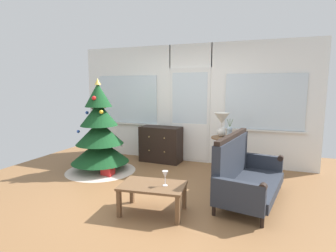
{
  "coord_description": "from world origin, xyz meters",
  "views": [
    {
      "loc": [
        1.57,
        -3.56,
        1.65
      ],
      "look_at": [
        0.05,
        0.55,
        1.0
      ],
      "focal_mm": 28.46,
      "sensor_mm": 36.0,
      "label": 1
    }
  ],
  "objects_px": {
    "side_table": "(224,148)",
    "wine_glass": "(165,175)",
    "dresser_cabinet": "(161,144)",
    "coffee_table": "(153,189)",
    "christmas_tree": "(100,138)",
    "gift_box": "(108,171)",
    "table_lamp": "(222,121)",
    "settee_sofa": "(244,174)",
    "flower_vase": "(230,132)"
  },
  "relations": [
    {
      "from": "dresser_cabinet",
      "to": "wine_glass",
      "type": "xyz_separation_m",
      "value": [
        0.97,
        -2.29,
        0.14
      ]
    },
    {
      "from": "dresser_cabinet",
      "to": "table_lamp",
      "type": "xyz_separation_m",
      "value": [
        1.39,
        -0.45,
        0.63
      ]
    },
    {
      "from": "christmas_tree",
      "to": "coffee_table",
      "type": "bearing_deg",
      "value": -37.18
    },
    {
      "from": "dresser_cabinet",
      "to": "coffee_table",
      "type": "xyz_separation_m",
      "value": [
        0.81,
        -2.31,
        -0.06
      ]
    },
    {
      "from": "side_table",
      "to": "gift_box",
      "type": "relative_size",
      "value": 3.62
    },
    {
      "from": "settee_sofa",
      "to": "side_table",
      "type": "height_order",
      "value": "settee_sofa"
    },
    {
      "from": "side_table",
      "to": "wine_glass",
      "type": "xyz_separation_m",
      "value": [
        -0.48,
        -1.8,
        0.01
      ]
    },
    {
      "from": "coffee_table",
      "to": "side_table",
      "type": "bearing_deg",
      "value": 70.47
    },
    {
      "from": "dresser_cabinet",
      "to": "coffee_table",
      "type": "relative_size",
      "value": 1.03
    },
    {
      "from": "dresser_cabinet",
      "to": "wine_glass",
      "type": "height_order",
      "value": "dresser_cabinet"
    },
    {
      "from": "coffee_table",
      "to": "flower_vase",
      "type": "bearing_deg",
      "value": 67.03
    },
    {
      "from": "flower_vase",
      "to": "gift_box",
      "type": "xyz_separation_m",
      "value": [
        -2.1,
        -0.73,
        -0.75
      ]
    },
    {
      "from": "coffee_table",
      "to": "wine_glass",
      "type": "relative_size",
      "value": 4.57
    },
    {
      "from": "christmas_tree",
      "to": "settee_sofa",
      "type": "bearing_deg",
      "value": -8.28
    },
    {
      "from": "table_lamp",
      "to": "dresser_cabinet",
      "type": "bearing_deg",
      "value": 162.07
    },
    {
      "from": "settee_sofa",
      "to": "table_lamp",
      "type": "relative_size",
      "value": 3.72
    },
    {
      "from": "wine_glass",
      "to": "side_table",
      "type": "bearing_deg",
      "value": 75.1
    },
    {
      "from": "wine_glass",
      "to": "gift_box",
      "type": "bearing_deg",
      "value": 146.53
    },
    {
      "from": "settee_sofa",
      "to": "christmas_tree",
      "type": "bearing_deg",
      "value": 171.72
    },
    {
      "from": "dresser_cabinet",
      "to": "settee_sofa",
      "type": "xyz_separation_m",
      "value": [
        1.89,
        -1.44,
        -0.01
      ]
    },
    {
      "from": "christmas_tree",
      "to": "side_table",
      "type": "xyz_separation_m",
      "value": [
        2.32,
        0.55,
        -0.14
      ]
    },
    {
      "from": "table_lamp",
      "to": "gift_box",
      "type": "distance_m",
      "value": 2.3
    },
    {
      "from": "gift_box",
      "to": "dresser_cabinet",
      "type": "bearing_deg",
      "value": 66.84
    },
    {
      "from": "gift_box",
      "to": "settee_sofa",
      "type": "bearing_deg",
      "value": -3.68
    },
    {
      "from": "table_lamp",
      "to": "gift_box",
      "type": "relative_size",
      "value": 2.17
    },
    {
      "from": "dresser_cabinet",
      "to": "gift_box",
      "type": "distance_m",
      "value": 1.42
    },
    {
      "from": "gift_box",
      "to": "coffee_table",
      "type": "bearing_deg",
      "value": -37.15
    },
    {
      "from": "dresser_cabinet",
      "to": "gift_box",
      "type": "relative_size",
      "value": 4.54
    },
    {
      "from": "settee_sofa",
      "to": "table_lamp",
      "type": "xyz_separation_m",
      "value": [
        -0.5,
        0.99,
        0.64
      ]
    },
    {
      "from": "table_lamp",
      "to": "coffee_table",
      "type": "bearing_deg",
      "value": -107.47
    },
    {
      "from": "table_lamp",
      "to": "wine_glass",
      "type": "xyz_separation_m",
      "value": [
        -0.42,
        -1.84,
        -0.49
      ]
    },
    {
      "from": "christmas_tree",
      "to": "gift_box",
      "type": "height_order",
      "value": "christmas_tree"
    },
    {
      "from": "christmas_tree",
      "to": "dresser_cabinet",
      "type": "xyz_separation_m",
      "value": [
        0.87,
        1.04,
        -0.27
      ]
    },
    {
      "from": "christmas_tree",
      "to": "table_lamp",
      "type": "xyz_separation_m",
      "value": [
        2.26,
        0.59,
        0.36
      ]
    },
    {
      "from": "table_lamp",
      "to": "flower_vase",
      "type": "xyz_separation_m",
      "value": [
        0.16,
        -0.1,
        -0.17
      ]
    },
    {
      "from": "side_table",
      "to": "wine_glass",
      "type": "relative_size",
      "value": 3.76
    },
    {
      "from": "settee_sofa",
      "to": "wine_glass",
      "type": "relative_size",
      "value": 8.38
    },
    {
      "from": "table_lamp",
      "to": "coffee_table",
      "type": "height_order",
      "value": "table_lamp"
    },
    {
      "from": "side_table",
      "to": "gift_box",
      "type": "height_order",
      "value": "side_table"
    },
    {
      "from": "dresser_cabinet",
      "to": "wine_glass",
      "type": "relative_size",
      "value": 4.71
    },
    {
      "from": "coffee_table",
      "to": "settee_sofa",
      "type": "bearing_deg",
      "value": 38.83
    },
    {
      "from": "dresser_cabinet",
      "to": "coffee_table",
      "type": "height_order",
      "value": "dresser_cabinet"
    },
    {
      "from": "side_table",
      "to": "table_lamp",
      "type": "xyz_separation_m",
      "value": [
        -0.06,
        0.04,
        0.5
      ]
    },
    {
      "from": "settee_sofa",
      "to": "coffee_table",
      "type": "distance_m",
      "value": 1.39
    },
    {
      "from": "settee_sofa",
      "to": "side_table",
      "type": "bearing_deg",
      "value": 114.74
    },
    {
      "from": "wine_glass",
      "to": "gift_box",
      "type": "xyz_separation_m",
      "value": [
        -1.52,
        1.01,
        -0.43
      ]
    },
    {
      "from": "side_table",
      "to": "coffee_table",
      "type": "distance_m",
      "value": 1.94
    },
    {
      "from": "table_lamp",
      "to": "gift_box",
      "type": "xyz_separation_m",
      "value": [
        -1.94,
        -0.83,
        -0.92
      ]
    },
    {
      "from": "christmas_tree",
      "to": "coffee_table",
      "type": "height_order",
      "value": "christmas_tree"
    },
    {
      "from": "christmas_tree",
      "to": "settee_sofa",
      "type": "distance_m",
      "value": 2.8
    }
  ]
}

